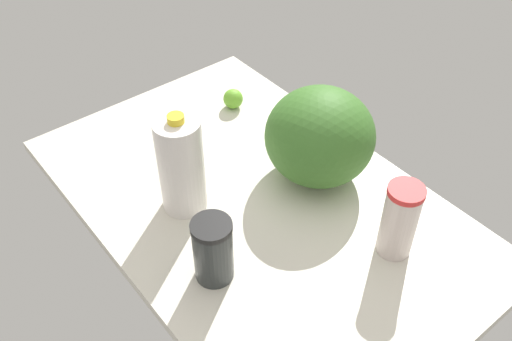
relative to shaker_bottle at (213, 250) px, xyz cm
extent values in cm
cube|color=beige|center=(12.78, -22.27, -9.82)|extent=(120.00, 76.00, 3.00)
cylinder|color=#2D3131|center=(0.00, 0.00, -0.74)|extent=(8.81, 8.81, 15.16)
cylinder|color=black|center=(0.00, 0.00, 7.54)|extent=(9.08, 9.08, 1.40)
ellipsoid|color=#3A6D28|center=(10.32, -41.25, 4.44)|extent=(28.46, 28.46, 25.52)
cylinder|color=beige|center=(-20.36, -37.14, 0.83)|extent=(8.14, 8.14, 18.31)
cylinder|color=red|center=(-20.36, -37.14, 10.68)|extent=(8.39, 8.39, 1.40)
cylinder|color=white|center=(22.82, -7.20, 4.80)|extent=(11.28, 11.28, 26.25)
cylinder|color=yellow|center=(22.82, -7.20, 18.82)|extent=(3.95, 3.95, 1.80)
sphere|color=#6AB12F|center=(48.74, -42.12, -5.28)|extent=(6.08, 6.08, 6.08)
sphere|color=#6DB031|center=(45.74, -18.76, -5.74)|extent=(5.17, 5.17, 5.17)
camera|label=1|loc=(-68.17, 42.74, 96.17)|focal=40.00mm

